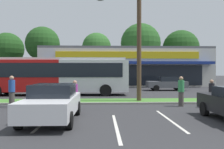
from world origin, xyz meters
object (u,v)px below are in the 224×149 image
at_px(pedestrian_near_bench, 181,91).
at_px(pedestrian_far, 212,94).
at_px(utility_pole, 137,25).
at_px(car_4, 167,83).
at_px(pedestrian_mid, 12,91).
at_px(car_0, 53,102).
at_px(city_bus, 54,75).
at_px(car_1, 52,83).
at_px(pedestrian_by_pole, 75,95).

xyz_separation_m(pedestrian_near_bench, pedestrian_far, (1.58, -0.60, -0.09)).
relative_size(utility_pole, pedestrian_far, 6.03).
relative_size(utility_pole, car_4, 2.27).
bearing_deg(pedestrian_near_bench, pedestrian_mid, 52.68).
xyz_separation_m(car_4, pedestrian_mid, (-12.31, -12.28, 0.15)).
relative_size(car_0, pedestrian_mid, 2.59).
height_order(utility_pole, city_bus, utility_pole).
distance_m(car_1, pedestrian_mid, 12.61).
distance_m(car_0, pedestrian_far, 9.03).
xyz_separation_m(city_bus, pedestrian_by_pole, (2.72, -8.21, -0.97)).
bearing_deg(city_bus, car_4, 24.13).
distance_m(utility_pole, car_1, 13.94).
distance_m(city_bus, pedestrian_far, 13.18).
height_order(pedestrian_near_bench, pedestrian_far, pedestrian_near_bench).
distance_m(utility_pole, city_bus, 9.13).
relative_size(city_bus, pedestrian_mid, 7.11).
bearing_deg(pedestrian_by_pole, pedestrian_mid, -125.07).
height_order(city_bus, car_4, city_bus).
relative_size(city_bus, car_0, 2.75).
bearing_deg(car_1, pedestrian_near_bench, 128.69).
bearing_deg(utility_pole, pedestrian_far, -33.14).
bearing_deg(pedestrian_near_bench, car_4, -47.96).
xyz_separation_m(car_1, pedestrian_near_bench, (10.14, -12.66, 0.13)).
bearing_deg(pedestrian_near_bench, pedestrian_by_pole, 60.94).
bearing_deg(pedestrian_near_bench, car_0, 84.39).
relative_size(pedestrian_by_pole, pedestrian_mid, 0.87).
distance_m(car_0, car_1, 17.12).
xyz_separation_m(car_0, pedestrian_near_bench, (6.74, 4.11, 0.11)).
height_order(car_0, pedestrian_mid, pedestrian_mid).
relative_size(car_1, pedestrian_by_pole, 2.73).
xyz_separation_m(utility_pole, car_0, (-4.38, -6.09, -4.40)).
distance_m(car_1, pedestrian_far, 17.69).
relative_size(utility_pole, pedestrian_mid, 5.31).
xyz_separation_m(utility_pole, car_1, (-7.78, 10.69, -4.42)).
height_order(car_4, pedestrian_far, pedestrian_far).
distance_m(city_bus, pedestrian_near_bench, 11.58).
bearing_deg(pedestrian_mid, pedestrian_far, -23.30).
bearing_deg(pedestrian_by_pole, pedestrian_near_bench, 76.60).
bearing_deg(pedestrian_by_pole, car_4, 125.68).
distance_m(car_4, pedestrian_mid, 17.39).
relative_size(car_4, pedestrian_far, 2.66).
xyz_separation_m(car_0, pedestrian_far, (8.32, 3.52, 0.02)).
distance_m(car_0, pedestrian_mid, 5.25).
height_order(pedestrian_near_bench, pedestrian_by_pole, pedestrian_near_bench).
relative_size(utility_pole, pedestrian_near_bench, 5.45).
xyz_separation_m(city_bus, car_0, (2.16, -11.46, -0.98)).
xyz_separation_m(car_1, pedestrian_far, (11.72, -13.26, 0.04)).
distance_m(car_4, pedestrian_near_bench, 12.56).
bearing_deg(city_bus, utility_pole, -39.12).
bearing_deg(car_4, utility_pole, 65.36).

